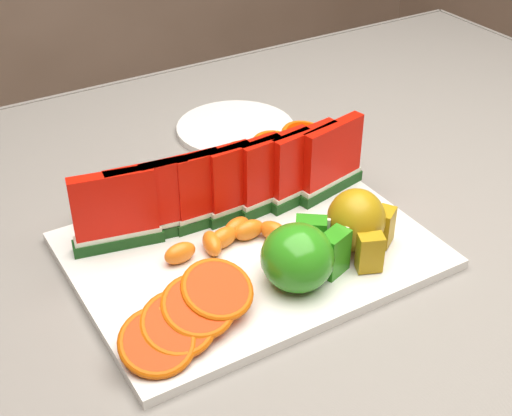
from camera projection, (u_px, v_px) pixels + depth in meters
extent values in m
cube|color=#4D2C1D|center=(267.00, 245.00, 0.89)|extent=(1.40, 0.90, 0.03)
cube|color=#4D2C1D|center=(413.00, 203.00, 1.65)|extent=(0.06, 0.06, 0.72)
cube|color=gray|center=(267.00, 233.00, 0.88)|extent=(1.52, 1.02, 0.01)
cube|color=gray|center=(120.00, 134.00, 1.29)|extent=(1.52, 0.01, 0.20)
cube|color=silver|center=(250.00, 250.00, 0.83)|extent=(0.40, 0.30, 0.01)
ellipsoid|color=#16850A|center=(297.00, 258.00, 0.76)|extent=(0.09, 0.09, 0.07)
cube|color=#16850A|center=(334.00, 254.00, 0.78)|extent=(0.04, 0.03, 0.05)
cube|color=beige|center=(338.00, 252.00, 0.78)|extent=(0.03, 0.01, 0.05)
cube|color=#16850A|center=(311.00, 239.00, 0.80)|extent=(0.04, 0.04, 0.05)
cube|color=beige|center=(315.00, 238.00, 0.80)|extent=(0.03, 0.02, 0.05)
ellipsoid|color=#AB8308|center=(356.00, 220.00, 0.80)|extent=(0.07, 0.07, 0.07)
cube|color=#AB8308|center=(370.00, 253.00, 0.78)|extent=(0.03, 0.03, 0.04)
cube|color=#AB8308|center=(384.00, 227.00, 0.82)|extent=(0.03, 0.03, 0.04)
cylinder|color=silver|center=(235.00, 129.00, 1.09)|extent=(0.22, 0.22, 0.01)
cube|color=#113B0D|center=(119.00, 241.00, 0.83)|extent=(0.11, 0.04, 0.01)
cube|color=silver|center=(118.00, 234.00, 0.82)|extent=(0.10, 0.04, 0.01)
cube|color=#D90A00|center=(114.00, 204.00, 0.80)|extent=(0.10, 0.04, 0.08)
cube|color=#113B0D|center=(152.00, 232.00, 0.84)|extent=(0.11, 0.04, 0.01)
cube|color=silver|center=(151.00, 226.00, 0.83)|extent=(0.10, 0.03, 0.01)
cube|color=#D90A00|center=(148.00, 196.00, 0.81)|extent=(0.10, 0.03, 0.08)
cube|color=#113B0D|center=(184.00, 224.00, 0.85)|extent=(0.11, 0.03, 0.01)
cube|color=silver|center=(184.00, 217.00, 0.85)|extent=(0.10, 0.03, 0.01)
cube|color=#D90A00|center=(182.00, 188.00, 0.83)|extent=(0.10, 0.02, 0.08)
cube|color=#113B0D|center=(215.00, 216.00, 0.87)|extent=(0.11, 0.02, 0.01)
cube|color=silver|center=(215.00, 210.00, 0.86)|extent=(0.10, 0.02, 0.01)
cube|color=#D90A00|center=(214.00, 180.00, 0.84)|extent=(0.10, 0.02, 0.08)
cube|color=#113B0D|center=(245.00, 209.00, 0.88)|extent=(0.11, 0.02, 0.01)
cube|color=silver|center=(245.00, 202.00, 0.88)|extent=(0.10, 0.02, 0.01)
cube|color=#D90A00|center=(245.00, 173.00, 0.85)|extent=(0.10, 0.02, 0.08)
cube|color=#113B0D|center=(274.00, 201.00, 0.90)|extent=(0.11, 0.03, 0.01)
cube|color=silver|center=(275.00, 194.00, 0.89)|extent=(0.10, 0.03, 0.01)
cube|color=#D90A00|center=(275.00, 166.00, 0.87)|extent=(0.10, 0.02, 0.08)
cube|color=#113B0D|center=(303.00, 194.00, 0.91)|extent=(0.11, 0.04, 0.01)
cube|color=silver|center=(303.00, 187.00, 0.90)|extent=(0.10, 0.03, 0.01)
cube|color=#D90A00|center=(304.00, 159.00, 0.88)|extent=(0.10, 0.03, 0.08)
cube|color=#113B0D|center=(330.00, 187.00, 0.92)|extent=(0.11, 0.04, 0.01)
cube|color=silver|center=(331.00, 180.00, 0.92)|extent=(0.10, 0.04, 0.01)
cube|color=#D90A00|center=(333.00, 152.00, 0.90)|extent=(0.10, 0.04, 0.08)
cylinder|color=#E65918|center=(157.00, 342.00, 0.68)|extent=(0.08, 0.08, 0.03)
torus|color=#D03100|center=(157.00, 342.00, 0.68)|extent=(0.09, 0.09, 0.03)
cylinder|color=#E65918|center=(178.00, 324.00, 0.69)|extent=(0.07, 0.07, 0.03)
torus|color=#D03100|center=(178.00, 324.00, 0.69)|extent=(0.08, 0.08, 0.03)
cylinder|color=#E65918|center=(198.00, 306.00, 0.71)|extent=(0.07, 0.07, 0.03)
torus|color=#D03100|center=(198.00, 306.00, 0.71)|extent=(0.08, 0.08, 0.03)
cylinder|color=#E65918|center=(217.00, 289.00, 0.72)|extent=(0.08, 0.08, 0.03)
torus|color=#D03100|center=(217.00, 289.00, 0.72)|extent=(0.09, 0.09, 0.03)
cylinder|color=#E65918|center=(113.00, 210.00, 0.87)|extent=(0.07, 0.07, 0.03)
torus|color=#D03100|center=(113.00, 210.00, 0.87)|extent=(0.08, 0.08, 0.03)
cylinder|color=#E65918|center=(149.00, 197.00, 0.89)|extent=(0.08, 0.08, 0.03)
torus|color=#D03100|center=(149.00, 197.00, 0.89)|extent=(0.09, 0.09, 0.03)
cylinder|color=#E65918|center=(184.00, 185.00, 0.90)|extent=(0.08, 0.08, 0.03)
torus|color=#D03100|center=(184.00, 185.00, 0.90)|extent=(0.09, 0.09, 0.03)
cylinder|color=#E65918|center=(217.00, 173.00, 0.92)|extent=(0.09, 0.09, 0.03)
torus|color=#D03100|center=(217.00, 173.00, 0.92)|extent=(0.10, 0.10, 0.03)
cylinder|color=#E65918|center=(249.00, 161.00, 0.94)|extent=(0.09, 0.09, 0.03)
torus|color=#D03100|center=(249.00, 161.00, 0.94)|extent=(0.10, 0.10, 0.03)
cylinder|color=#E65918|center=(280.00, 150.00, 0.96)|extent=(0.10, 0.09, 0.03)
torus|color=#D03100|center=(280.00, 150.00, 0.96)|extent=(0.11, 0.11, 0.03)
cylinder|color=#E65918|center=(309.00, 139.00, 0.98)|extent=(0.10, 0.10, 0.03)
torus|color=#D03100|center=(309.00, 139.00, 0.98)|extent=(0.11, 0.11, 0.03)
ellipsoid|color=#F3450E|center=(180.00, 253.00, 0.80)|extent=(0.04, 0.02, 0.02)
ellipsoid|color=#F3450E|center=(212.00, 243.00, 0.81)|extent=(0.03, 0.04, 0.02)
ellipsoid|color=#F3450E|center=(223.00, 238.00, 0.82)|extent=(0.04, 0.03, 0.02)
ellipsoid|color=#F3450E|center=(236.00, 228.00, 0.84)|extent=(0.04, 0.03, 0.02)
ellipsoid|color=#F3450E|center=(249.00, 230.00, 0.84)|extent=(0.04, 0.02, 0.02)
ellipsoid|color=#F3450E|center=(274.00, 232.00, 0.83)|extent=(0.03, 0.04, 0.02)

